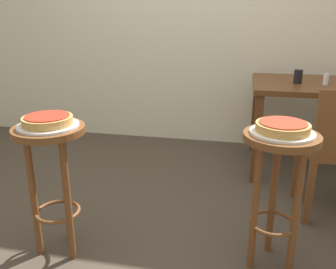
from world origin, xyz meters
TOP-DOWN VIEW (x-y plane):
  - ground_plane at (0.00, 0.00)m, footprint 6.00×6.00m
  - stool_foreground at (-0.43, -0.36)m, footprint 0.36×0.36m
  - serving_plate_foreground at (-0.43, -0.36)m, footprint 0.30×0.30m
  - pizza_foreground at (-0.43, -0.36)m, footprint 0.25×0.25m
  - stool_middle at (0.69, -0.24)m, footprint 0.36×0.36m
  - serving_plate_middle at (0.69, -0.24)m, footprint 0.30×0.30m
  - pizza_middle at (0.69, -0.24)m, footprint 0.25×0.25m
  - dining_table at (1.06, 1.08)m, footprint 0.96×0.79m
  - cup_near_edge at (0.91, 1.02)m, footprint 0.06×0.06m
  - condiment_shaker at (1.11, 1.01)m, footprint 0.04×0.04m

SIDE VIEW (x-z plane):
  - ground_plane at x=0.00m, z-range 0.00..0.00m
  - stool_foreground at x=-0.43m, z-range 0.16..0.88m
  - stool_middle at x=0.69m, z-range 0.16..0.88m
  - dining_table at x=1.06m, z-range 0.25..0.98m
  - serving_plate_foreground at x=-0.43m, z-range 0.72..0.73m
  - serving_plate_middle at x=0.69m, z-range 0.72..0.73m
  - pizza_foreground at x=-0.43m, z-range 0.73..0.77m
  - pizza_middle at x=0.69m, z-range 0.73..0.77m
  - condiment_shaker at x=1.11m, z-range 0.73..0.81m
  - cup_near_edge at x=0.91m, z-range 0.73..0.83m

